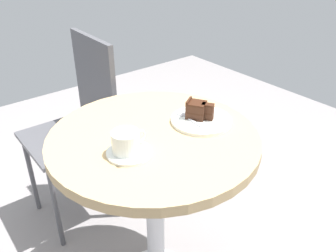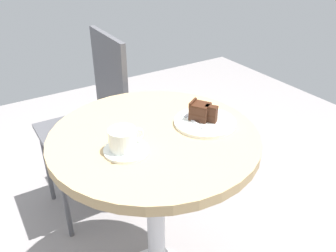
{
  "view_description": "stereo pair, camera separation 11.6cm",
  "coord_description": "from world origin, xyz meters",
  "px_view_note": "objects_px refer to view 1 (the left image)",
  "views": [
    {
      "loc": [
        -0.6,
        -0.83,
        1.36
      ],
      "look_at": [
        0.03,
        -0.04,
        0.78
      ],
      "focal_mm": 38.0,
      "sensor_mm": 36.0,
      "label": 1
    },
    {
      "loc": [
        -0.51,
        -0.89,
        1.36
      ],
      "look_at": [
        0.03,
        -0.04,
        0.78
      ],
      "focal_mm": 38.0,
      "sensor_mm": 36.0,
      "label": 2
    }
  ],
  "objects_px": {
    "saucer": "(129,152)",
    "coffee_cup": "(126,141)",
    "fork": "(187,118)",
    "cafe_chair": "(82,117)",
    "teaspoon": "(129,159)",
    "cake_plate": "(201,120)",
    "napkin": "(198,123)",
    "cake_slice": "(198,110)"
  },
  "relations": [
    {
      "from": "saucer",
      "to": "fork",
      "type": "height_order",
      "value": "fork"
    },
    {
      "from": "fork",
      "to": "cafe_chair",
      "type": "xyz_separation_m",
      "value": [
        -0.13,
        0.61,
        -0.2
      ]
    },
    {
      "from": "saucer",
      "to": "coffee_cup",
      "type": "height_order",
      "value": "coffee_cup"
    },
    {
      "from": "napkin",
      "to": "cafe_chair",
      "type": "distance_m",
      "value": 0.69
    },
    {
      "from": "teaspoon",
      "to": "cake_plate",
      "type": "distance_m",
      "value": 0.34
    },
    {
      "from": "cake_slice",
      "to": "fork",
      "type": "relative_size",
      "value": 0.76
    },
    {
      "from": "cake_slice",
      "to": "saucer",
      "type": "bearing_deg",
      "value": -175.13
    },
    {
      "from": "saucer",
      "to": "napkin",
      "type": "xyz_separation_m",
      "value": [
        0.3,
        0.01,
        -0.0
      ]
    },
    {
      "from": "saucer",
      "to": "coffee_cup",
      "type": "distance_m",
      "value": 0.04
    },
    {
      "from": "saucer",
      "to": "cafe_chair",
      "type": "distance_m",
      "value": 0.7
    },
    {
      "from": "coffee_cup",
      "to": "fork",
      "type": "height_order",
      "value": "coffee_cup"
    },
    {
      "from": "coffee_cup",
      "to": "napkin",
      "type": "relative_size",
      "value": 0.74
    },
    {
      "from": "coffee_cup",
      "to": "fork",
      "type": "distance_m",
      "value": 0.28
    },
    {
      "from": "napkin",
      "to": "cafe_chair",
      "type": "height_order",
      "value": "cafe_chair"
    },
    {
      "from": "teaspoon",
      "to": "napkin",
      "type": "distance_m",
      "value": 0.33
    },
    {
      "from": "coffee_cup",
      "to": "cafe_chair",
      "type": "relative_size",
      "value": 0.13
    },
    {
      "from": "napkin",
      "to": "coffee_cup",
      "type": "bearing_deg",
      "value": -179.28
    },
    {
      "from": "teaspoon",
      "to": "cake_slice",
      "type": "relative_size",
      "value": 1.07
    },
    {
      "from": "cake_slice",
      "to": "cafe_chair",
      "type": "relative_size",
      "value": 0.11
    },
    {
      "from": "napkin",
      "to": "cake_plate",
      "type": "bearing_deg",
      "value": 4.69
    },
    {
      "from": "cake_slice",
      "to": "napkin",
      "type": "height_order",
      "value": "cake_slice"
    },
    {
      "from": "teaspoon",
      "to": "napkin",
      "type": "height_order",
      "value": "teaspoon"
    },
    {
      "from": "coffee_cup",
      "to": "napkin",
      "type": "distance_m",
      "value": 0.31
    },
    {
      "from": "saucer",
      "to": "cake_plate",
      "type": "distance_m",
      "value": 0.31
    },
    {
      "from": "cafe_chair",
      "to": "saucer",
      "type": "bearing_deg",
      "value": -11.6
    },
    {
      "from": "saucer",
      "to": "fork",
      "type": "xyz_separation_m",
      "value": [
        0.27,
        0.05,
        0.01
      ]
    },
    {
      "from": "coffee_cup",
      "to": "napkin",
      "type": "height_order",
      "value": "coffee_cup"
    },
    {
      "from": "cafe_chair",
      "to": "coffee_cup",
      "type": "bearing_deg",
      "value": -12.14
    },
    {
      "from": "fork",
      "to": "cake_slice",
      "type": "bearing_deg",
      "value": -116.22
    },
    {
      "from": "napkin",
      "to": "cafe_chair",
      "type": "bearing_deg",
      "value": 103.44
    },
    {
      "from": "teaspoon",
      "to": "fork",
      "type": "height_order",
      "value": "fork"
    },
    {
      "from": "teaspoon",
      "to": "cake_plate",
      "type": "bearing_deg",
      "value": -170.71
    },
    {
      "from": "coffee_cup",
      "to": "cafe_chair",
      "type": "xyz_separation_m",
      "value": [
        0.15,
        0.65,
        -0.23
      ]
    },
    {
      "from": "cake_slice",
      "to": "napkin",
      "type": "bearing_deg",
      "value": -122.58
    },
    {
      "from": "saucer",
      "to": "cake_plate",
      "type": "xyz_separation_m",
      "value": [
        0.31,
        0.01,
        0.0
      ]
    },
    {
      "from": "saucer",
      "to": "napkin",
      "type": "relative_size",
      "value": 0.9
    },
    {
      "from": "saucer",
      "to": "coffee_cup",
      "type": "bearing_deg",
      "value": 131.89
    },
    {
      "from": "fork",
      "to": "cafe_chair",
      "type": "distance_m",
      "value": 0.65
    },
    {
      "from": "saucer",
      "to": "napkin",
      "type": "bearing_deg",
      "value": 1.82
    },
    {
      "from": "cafe_chair",
      "to": "cake_plate",
      "type": "bearing_deg",
      "value": 15.59
    },
    {
      "from": "cafe_chair",
      "to": "fork",
      "type": "bearing_deg",
      "value": 13.01
    },
    {
      "from": "cake_plate",
      "to": "teaspoon",
      "type": "bearing_deg",
      "value": -171.8
    }
  ]
}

